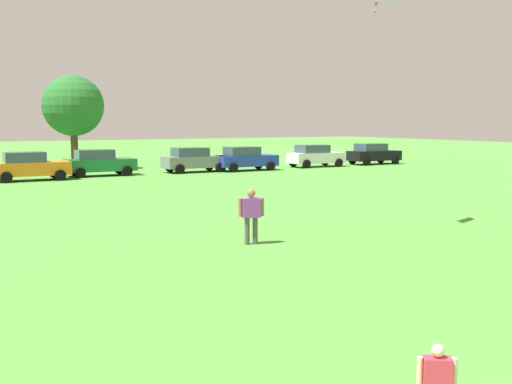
# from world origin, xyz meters

# --- Properties ---
(ground_plane) EXTENTS (160.00, 160.00, 0.00)m
(ground_plane) POSITION_xyz_m (0.00, 30.00, 0.00)
(ground_plane) COLOR #4C9338
(child_kite_flyer) EXTENTS (0.39, 0.32, 0.96)m
(child_kite_flyer) POSITION_xyz_m (0.42, 3.88, 0.57)
(child_kite_flyer) COLOR navy
(child_kite_flyer) RESTS_ON ground
(adult_bystander) EXTENTS (0.72, 0.42, 1.57)m
(adult_bystander) POSITION_xyz_m (3.38, 13.86, 0.93)
(adult_bystander) COLOR #4C4C51
(adult_bystander) RESTS_ON ground
(parked_car_orange_2) EXTENTS (4.30, 2.02, 1.68)m
(parked_car_orange_2) POSITION_xyz_m (0.65, 36.19, 0.86)
(parked_car_orange_2) COLOR orange
(parked_car_orange_2) RESTS_ON ground
(parked_car_green_3) EXTENTS (4.30, 2.02, 1.68)m
(parked_car_green_3) POSITION_xyz_m (4.97, 37.29, 0.86)
(parked_car_green_3) COLOR #196B38
(parked_car_green_3) RESTS_ON ground
(parked_car_gray_4) EXTENTS (4.30, 2.02, 1.68)m
(parked_car_gray_4) POSITION_xyz_m (11.35, 37.07, 0.86)
(parked_car_gray_4) COLOR slate
(parked_car_gray_4) RESTS_ON ground
(parked_car_blue_5) EXTENTS (4.30, 2.02, 1.68)m
(parked_car_blue_5) POSITION_xyz_m (15.02, 36.53, 0.86)
(parked_car_blue_5) COLOR #1E38AD
(parked_car_blue_5) RESTS_ON ground
(parked_car_white_6) EXTENTS (4.30, 2.02, 1.68)m
(parked_car_white_6) POSITION_xyz_m (21.29, 37.04, 0.86)
(parked_car_white_6) COLOR white
(parked_car_white_6) RESTS_ON ground
(parked_car_black_7) EXTENTS (4.30, 2.02, 1.68)m
(parked_car_black_7) POSITION_xyz_m (26.99, 37.15, 0.86)
(parked_car_black_7) COLOR black
(parked_car_black_7) RESTS_ON ground
(tree_far_right) EXTENTS (4.30, 4.30, 6.70)m
(tree_far_right) POSITION_xyz_m (4.68, 42.99, 4.52)
(tree_far_right) COLOR brown
(tree_far_right) RESTS_ON ground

